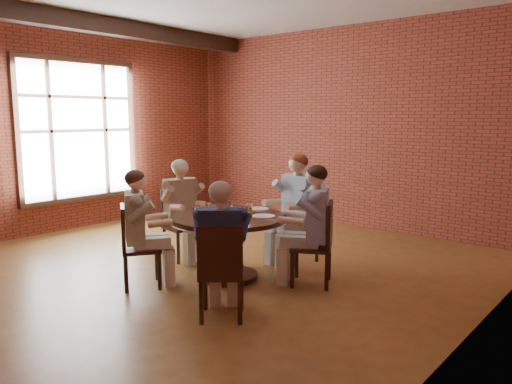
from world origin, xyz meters
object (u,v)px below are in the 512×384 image
Objects in this scene: diner_c at (182,210)px; diner_e at (221,250)px; chair_b at (300,221)px; diner_d at (141,229)px; chair_a at (319,240)px; diner_a at (312,226)px; diner_b at (295,208)px; chair_d at (134,243)px; smartphone at (235,224)px; dining_table at (229,234)px; chair_c at (180,220)px; chair_e at (221,268)px.

diner_e is (1.76, -1.09, -0.01)m from diner_c.
diner_d reaches higher than chair_b.
chair_a is 0.19m from diner_a.
diner_d is at bearing -101.10° from chair_b.
chair_a is 1.99m from diner_d.
diner_a is 0.96× the size of diner_b.
diner_e reaches higher than chair_b.
diner_b is (-0.67, 0.62, 0.03)m from diner_a.
chair_d is at bearing -38.97° from diner_e.
chair_d is (0.42, -1.10, -0.16)m from diner_c.
diner_d is 9.03× the size of smartphone.
chair_a is 0.99m from chair_b.
diner_b is 2.04m from diner_d.
chair_b is 0.20m from diner_b.
diner_a reaches higher than chair_a.
chair_a is (0.93, 0.49, -0.01)m from dining_table.
diner_c is at bearing 137.12° from smartphone.
diner_b is at bearing -77.87° from chair_d.
diner_e is (1.84, -1.11, 0.15)m from chair_c.
chair_b is 2.11m from diner_e.
diner_b reaches higher than dining_table.
diner_c is at bearing -71.33° from diner_e.
chair_e is at bearing -111.12° from diner_c.
chair_d is at bearing -102.11° from diner_b.
dining_table is 1.01× the size of diner_c.
chair_a is 0.67× the size of diner_b.
diner_b is at bearing -160.61° from diner_a.
diner_c reaches higher than chair_c.
chair_a reaches higher than chair_c.
chair_d reaches higher than smartphone.
chair_e is (-0.15, -1.43, -0.01)m from chair_a.
diner_a is at bearing 27.69° from dining_table.
chair_e is at bearing 90.00° from diner_e.
dining_table is at bearing -90.00° from chair_b.
chair_d is 6.37× the size of smartphone.
chair_e is 0.83m from smartphone.
chair_e is at bearing -50.47° from dining_table.
dining_table is 0.95× the size of diner_b.
diner_d is (-0.56, -0.83, 0.13)m from dining_table.
diner_c is at bearing -134.83° from diner_b.
dining_table is at bearing -90.00° from diner_a.
diner_c is 1.44× the size of chair_d.
diner_e is (0.54, -1.95, -0.05)m from diner_b.
chair_a is 6.56× the size of smartphone.
diner_a reaches higher than diner_e.
dining_table is 1.44× the size of chair_c.
chair_a is at bearing -137.94° from diner_e.
chair_c is at bearing 137.56° from smartphone.
dining_table is 1.45× the size of chair_d.
chair_a is 0.97× the size of chair_b.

